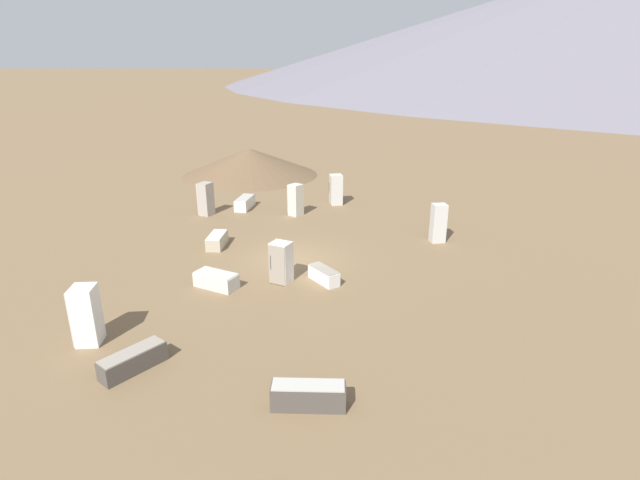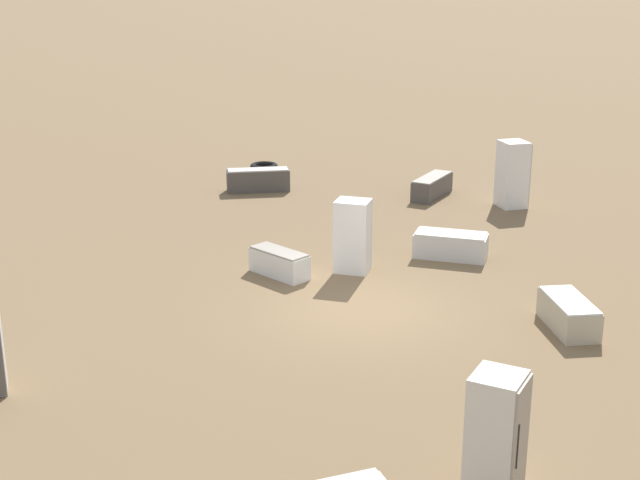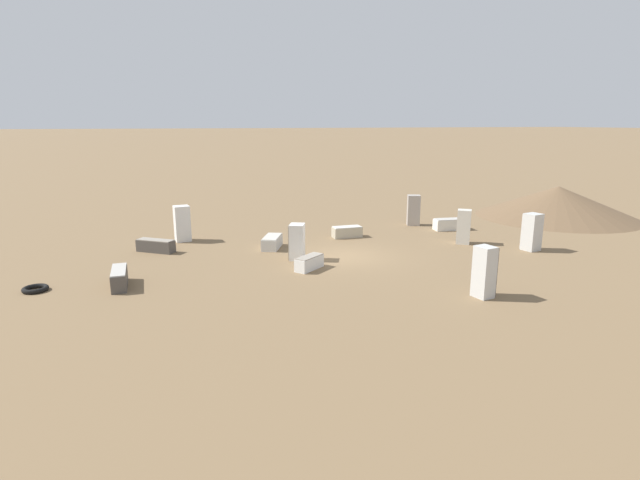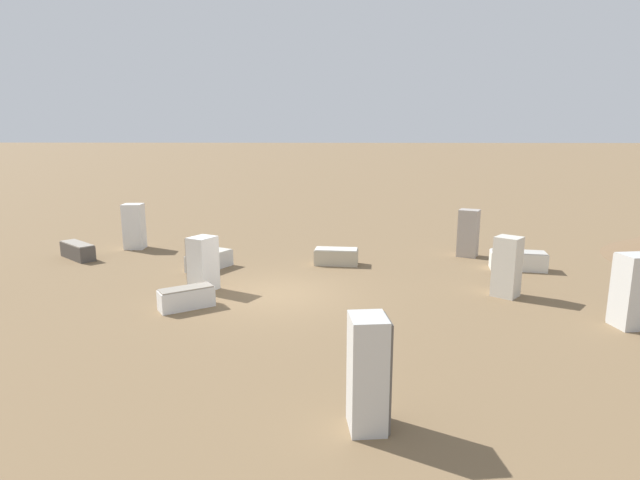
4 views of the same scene
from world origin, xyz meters
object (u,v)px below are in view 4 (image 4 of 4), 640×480
discarded_fridge_1 (78,251)px  discarded_fridge_6 (203,264)px  discarded_fridge_11 (368,373)px  discarded_fridge_2 (507,267)px  discarded_fridge_3 (186,298)px  discarded_fridge_7 (134,226)px  discarded_fridge_5 (632,291)px  discarded_fridge_8 (518,260)px  discarded_fridge_0 (336,257)px  discarded_fridge_4 (468,233)px  discarded_fridge_9 (209,261)px

discarded_fridge_1 → discarded_fridge_6: (-3.70, -6.24, 0.54)m
discarded_fridge_11 → discarded_fridge_1: bearing=-143.7°
discarded_fridge_2 → discarded_fridge_11: bearing=-83.1°
discarded_fridge_3 → discarded_fridge_7: size_ratio=0.79×
discarded_fridge_5 → discarded_fridge_8: discarded_fridge_5 is taller
discarded_fridge_1 → discarded_fridge_11: bearing=83.8°
discarded_fridge_0 → discarded_fridge_2: 6.32m
discarded_fridge_3 → discarded_fridge_4: 11.60m
discarded_fridge_1 → discarded_fridge_11: size_ratio=0.98×
discarded_fridge_3 → discarded_fridge_9: 4.31m
discarded_fridge_6 → discarded_fridge_9: bearing=38.2°
discarded_fridge_6 → discarded_fridge_2: bearing=-63.9°
discarded_fridge_9 → discarded_fridge_11: size_ratio=0.99×
discarded_fridge_3 → discarded_fridge_4: (7.03, -9.20, 0.65)m
discarded_fridge_4 → discarded_fridge_0: bearing=-138.5°
discarded_fridge_3 → discarded_fridge_5: 11.66m
discarded_fridge_2 → discarded_fridge_5: discarded_fridge_5 is taller
discarded_fridge_2 → discarded_fridge_7: bearing=-164.5°
discarded_fridge_1 → discarded_fridge_9: discarded_fridge_1 is taller
discarded_fridge_5 → discarded_fridge_8: 5.67m
discarded_fridge_2 → discarded_fridge_8: bearing=104.5°
discarded_fridge_0 → discarded_fridge_1: bearing=91.4°
discarded_fridge_4 → discarded_fridge_2: bearing=-66.8°
discarded_fridge_0 → discarded_fridge_3: 6.58m
discarded_fridge_6 → discarded_fridge_7: 7.42m
discarded_fridge_0 → discarded_fridge_6: bearing=133.6°
discarded_fridge_0 → discarded_fridge_11: discarded_fridge_11 is taller
discarded_fridge_3 → discarded_fridge_9: bearing=151.8°
discarded_fridge_9 → discarded_fridge_4: bearing=41.9°
discarded_fridge_5 → discarded_fridge_9: size_ratio=0.98×
discarded_fridge_6 → discarded_fridge_7: (5.67, 4.77, 0.12)m
discarded_fridge_1 → discarded_fridge_5: bearing=109.7°
discarded_fridge_0 → discarded_fridge_8: 6.61m
discarded_fridge_3 → discarded_fridge_1: bearing=-167.2°
discarded_fridge_4 → discarded_fridge_6: size_ratio=1.11×
discarded_fridge_3 → discarded_fridge_6: (1.72, 0.05, 0.55)m
discarded_fridge_7 → discarded_fridge_11: (-12.94, -9.78, -0.00)m
discarded_fridge_3 → discarded_fridge_8: size_ratio=0.76×
discarded_fridge_3 → discarded_fridge_8: bearing=78.9°
discarded_fridge_0 → discarded_fridge_2: bearing=-120.7°
discarded_fridge_4 → discarded_fridge_5: (-7.55, -2.43, -0.01)m
discarded_fridge_9 → discarded_fridge_3: bearing=-55.6°
discarded_fridge_0 → discarded_fridge_3: (-5.25, 3.97, -0.01)m
discarded_fridge_2 → discarded_fridge_4: bearing=127.6°
discarded_fridge_7 → discarded_fridge_11: size_ratio=1.00×
discarded_fridge_0 → discarded_fridge_5: (-5.77, -7.66, 0.63)m
discarded_fridge_2 → discarded_fridge_6: discarded_fridge_2 is taller
discarded_fridge_4 → discarded_fridge_8: bearing=-33.0°
discarded_fridge_7 → discarded_fridge_9: discarded_fridge_7 is taller
discarded_fridge_6 → discarded_fridge_11: 8.82m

